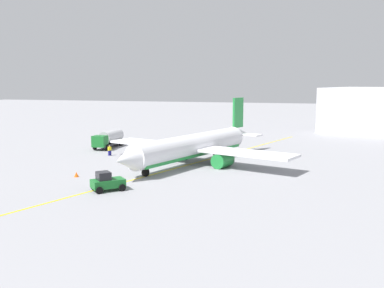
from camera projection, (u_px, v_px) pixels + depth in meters
name	position (u px, v px, depth m)	size (l,w,h in m)	color
ground_plane	(192.00, 164.00, 64.47)	(400.00, 400.00, 0.00)	#939399
airplane	(194.00, 147.00, 64.54)	(32.56, 31.12, 9.46)	white
fuel_tanker	(109.00, 138.00, 80.55)	(9.72, 3.04, 3.15)	#2D2D33
pushback_tug	(107.00, 182.00, 48.31)	(4.04, 4.03, 2.20)	#196B28
refueling_worker	(110.00, 151.00, 71.77)	(0.61, 0.52, 1.71)	navy
safety_cone_nose	(76.00, 174.00, 55.49)	(0.59, 0.59, 0.66)	#F2590F
distant_hangar	(373.00, 109.00, 110.54)	(35.25, 27.89, 10.81)	silver
taxi_line_marking	(192.00, 164.00, 64.47)	(79.40, 0.30, 0.01)	yellow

